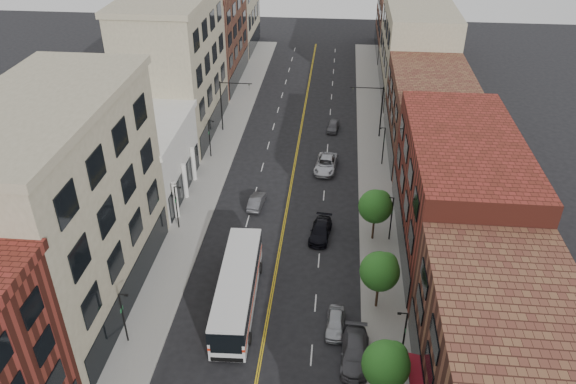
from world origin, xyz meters
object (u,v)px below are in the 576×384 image
(car_parked_far, at_px, (335,323))
(city_bus, at_px, (237,287))
(car_parked_mid, at_px, (355,352))
(car_lane_behind, at_px, (257,201))
(car_lane_a, at_px, (321,231))
(car_lane_b, at_px, (326,164))
(car_lane_c, at_px, (333,126))

(car_parked_far, bearing_deg, city_bus, 169.23)
(city_bus, relative_size, car_parked_far, 3.47)
(car_parked_mid, bearing_deg, car_lane_behind, 119.14)
(car_lane_a, height_order, car_lane_b, car_lane_b)
(city_bus, bearing_deg, car_lane_c, 76.35)
(car_lane_a, bearing_deg, car_parked_mid, -71.26)
(car_lane_a, relative_size, car_lane_c, 1.30)
(city_bus, distance_m, car_parked_far, 8.93)
(car_parked_far, distance_m, car_lane_a, 13.08)
(car_parked_mid, bearing_deg, city_bus, 154.69)
(car_lane_behind, relative_size, car_lane_b, 0.72)
(car_lane_c, bearing_deg, city_bus, -94.66)
(city_bus, distance_m, car_lane_a, 12.83)
(car_lane_behind, bearing_deg, car_lane_c, -106.60)
(car_lane_b, bearing_deg, car_parked_mid, -78.05)
(city_bus, bearing_deg, car_lane_b, 72.62)
(car_parked_far, distance_m, car_lane_behind, 20.23)
(car_lane_c, bearing_deg, car_lane_b, -86.22)
(car_lane_a, xyz_separation_m, car_lane_c, (0.60, 25.62, -0.07))
(car_parked_mid, distance_m, car_lane_b, 30.44)
(car_lane_b, relative_size, car_lane_c, 1.49)
(car_lane_behind, distance_m, car_lane_a, 8.96)
(city_bus, bearing_deg, car_parked_mid, -29.58)
(city_bus, relative_size, car_lane_behind, 3.41)
(car_lane_behind, height_order, car_lane_c, car_lane_behind)
(car_parked_far, xyz_separation_m, car_lane_behind, (-9.23, 18.00, -0.01))
(car_lane_behind, height_order, car_lane_a, car_lane_a)
(car_lane_behind, xyz_separation_m, car_lane_b, (7.41, 9.11, 0.12))
(car_parked_far, height_order, car_lane_behind, car_parked_far)
(car_parked_mid, relative_size, car_lane_c, 1.41)
(car_lane_b, bearing_deg, city_bus, -99.62)
(car_parked_mid, height_order, car_parked_far, car_parked_mid)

